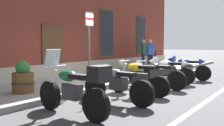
# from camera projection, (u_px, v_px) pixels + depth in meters

# --- Properties ---
(ground_plane) EXTENTS (140.00, 140.00, 0.00)m
(ground_plane) POSITION_uv_depth(u_px,v_px,m) (113.00, 88.00, 8.74)
(ground_plane) COLOR #38383A
(sidewalk) EXTENTS (28.83, 3.05, 0.15)m
(sidewalk) POSITION_uv_depth(u_px,v_px,m) (80.00, 82.00, 9.60)
(sidewalk) COLOR slate
(sidewalk) RESTS_ON ground_plane
(lane_stripe) EXTENTS (28.83, 0.12, 0.01)m
(lane_stripe) POSITION_uv_depth(u_px,v_px,m) (210.00, 99.00, 6.93)
(lane_stripe) COLOR silver
(lane_stripe) RESTS_ON ground_plane
(motorcycle_green_touring) EXTENTS (0.69, 2.15, 1.38)m
(motorcycle_green_touring) POSITION_uv_depth(u_px,v_px,m) (74.00, 89.00, 5.19)
(motorcycle_green_touring) COLOR black
(motorcycle_green_touring) RESTS_ON ground_plane
(motorcycle_grey_naked) EXTENTS (0.62, 2.13, 0.94)m
(motorcycle_grey_naked) POSITION_uv_depth(u_px,v_px,m) (116.00, 85.00, 6.39)
(motorcycle_grey_naked) COLOR black
(motorcycle_grey_naked) RESTS_ON ground_plane
(motorcycle_yellow_naked) EXTENTS (0.62, 1.96, 1.01)m
(motorcycle_yellow_naked) POSITION_uv_depth(u_px,v_px,m) (138.00, 78.00, 7.45)
(motorcycle_yellow_naked) COLOR black
(motorcycle_yellow_naked) RESTS_ON ground_plane
(motorcycle_black_naked) EXTENTS (0.62, 2.19, 0.92)m
(motorcycle_black_naked) POSITION_uv_depth(u_px,v_px,m) (155.00, 74.00, 8.60)
(motorcycle_black_naked) COLOR black
(motorcycle_black_naked) RESTS_ON ground_plane
(motorcycle_white_sport) EXTENTS (0.62, 2.04, 1.01)m
(motorcycle_white_sport) POSITION_uv_depth(u_px,v_px,m) (166.00, 69.00, 9.69)
(motorcycle_white_sport) COLOR black
(motorcycle_white_sport) RESTS_ON ground_plane
(motorcycle_blue_sport) EXTENTS (0.62, 2.07, 1.01)m
(motorcycle_blue_sport) POSITION_uv_depth(u_px,v_px,m) (184.00, 67.00, 10.75)
(motorcycle_blue_sport) COLOR black
(motorcycle_blue_sport) RESTS_ON ground_plane
(pedestrian_blue_top) EXTENTS (0.62, 0.38, 1.62)m
(pedestrian_blue_top) POSITION_uv_depth(u_px,v_px,m) (150.00, 53.00, 13.58)
(pedestrian_blue_top) COLOR black
(pedestrian_blue_top) RESTS_ON sidewalk
(pedestrian_striped_shirt) EXTENTS (0.58, 0.46, 1.65)m
(pedestrian_striped_shirt) POSITION_uv_depth(u_px,v_px,m) (143.00, 52.00, 14.89)
(pedestrian_striped_shirt) COLOR #1E1E4C
(pedestrian_striped_shirt) RESTS_ON sidewalk
(parking_sign) EXTENTS (0.36, 0.07, 2.43)m
(parking_sign) POSITION_uv_depth(u_px,v_px,m) (89.00, 38.00, 8.42)
(parking_sign) COLOR #4C4C51
(parking_sign) RESTS_ON sidewalk
(barrel_planter) EXTENTS (0.62, 0.62, 0.90)m
(barrel_planter) POSITION_uv_depth(u_px,v_px,m) (23.00, 79.00, 7.03)
(barrel_planter) COLOR brown
(barrel_planter) RESTS_ON sidewalk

